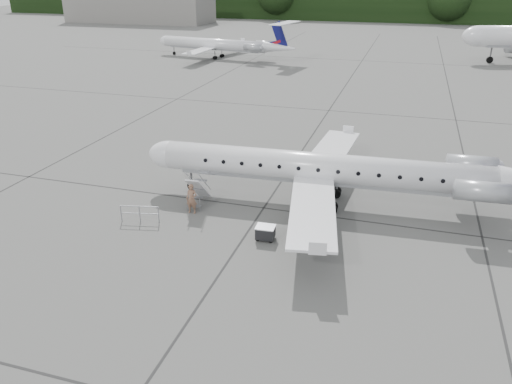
% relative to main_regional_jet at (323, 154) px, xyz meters
% --- Properties ---
extents(ground, '(320.00, 320.00, 0.00)m').
position_rel_main_regional_jet_xyz_m(ground, '(0.19, -6.33, -3.25)').
color(ground, '#585856').
rests_on(ground, ground).
extents(treeline, '(260.00, 4.00, 8.00)m').
position_rel_main_regional_jet_xyz_m(treeline, '(0.19, 123.67, 0.75)').
color(treeline, black).
rests_on(treeline, ground).
extents(terminal_building, '(40.00, 14.00, 10.00)m').
position_rel_main_regional_jet_xyz_m(terminal_building, '(-69.81, 103.67, 1.75)').
color(terminal_building, slate).
rests_on(terminal_building, ground).
extents(main_regional_jet, '(26.35, 19.66, 6.50)m').
position_rel_main_regional_jet_xyz_m(main_regional_jet, '(0.00, 0.00, 0.00)').
color(main_regional_jet, white).
rests_on(main_regional_jet, ground).
extents(airstair, '(0.97, 2.19, 2.04)m').
position_rel_main_regional_jet_xyz_m(airstair, '(-7.16, -2.44, -2.23)').
color(airstair, white).
rests_on(airstair, ground).
extents(passenger, '(0.69, 0.47, 1.84)m').
position_rel_main_regional_jet_xyz_m(passenger, '(-7.09, -3.66, -2.33)').
color(passenger, brown).
rests_on(passenger, ground).
extents(safety_railing, '(2.17, 0.55, 1.00)m').
position_rel_main_regional_jet_xyz_m(safety_railing, '(-9.49, -5.65, -2.75)').
color(safety_railing, gray).
rests_on(safety_railing, ground).
extents(baggage_cart, '(1.02, 0.84, 0.84)m').
position_rel_main_regional_jet_xyz_m(baggage_cart, '(-2.00, -5.51, -2.83)').
color(baggage_cart, black).
rests_on(baggage_cart, ground).
extents(bg_regional_left, '(26.23, 20.74, 6.23)m').
position_rel_main_regional_jet_xyz_m(bg_regional_left, '(-27.04, 50.82, -0.13)').
color(bg_regional_left, white).
rests_on(bg_regional_left, ground).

